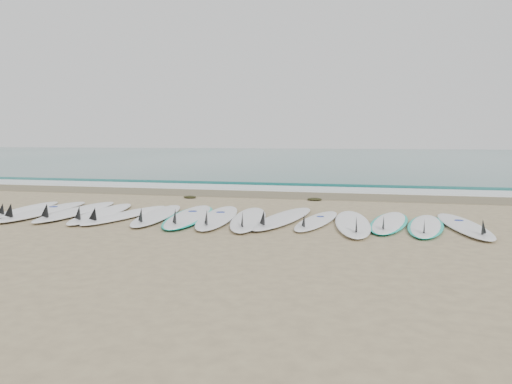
# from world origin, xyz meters

# --- Properties ---
(ground) EXTENTS (120.00, 120.00, 0.00)m
(ground) POSITION_xyz_m (0.00, 0.00, 0.00)
(ground) COLOR #9B8864
(ocean) EXTENTS (120.00, 55.00, 0.03)m
(ocean) POSITION_xyz_m (0.00, 32.50, 0.01)
(ocean) COLOR #23615E
(ocean) RESTS_ON ground
(wet_sand_band) EXTENTS (120.00, 1.80, 0.01)m
(wet_sand_band) POSITION_xyz_m (0.00, 4.10, 0.01)
(wet_sand_band) COLOR brown
(wet_sand_band) RESTS_ON ground
(foam_band) EXTENTS (120.00, 1.40, 0.04)m
(foam_band) POSITION_xyz_m (0.00, 5.50, 0.02)
(foam_band) COLOR silver
(foam_band) RESTS_ON ground
(wave_crest) EXTENTS (120.00, 1.00, 0.10)m
(wave_crest) POSITION_xyz_m (0.00, 7.00, 0.05)
(wave_crest) COLOR #23615E
(wave_crest) RESTS_ON ground
(surfboard_0) EXTENTS (0.86, 2.43, 0.30)m
(surfboard_0) POSITION_xyz_m (-4.08, -0.04, 0.05)
(surfboard_0) COLOR white
(surfboard_0) RESTS_ON ground
(surfboard_1) EXTENTS (0.75, 2.86, 0.36)m
(surfboard_1) POSITION_xyz_m (-3.55, -0.23, 0.06)
(surfboard_1) COLOR white
(surfboard_1) RESTS_ON ground
(surfboard_2) EXTENTS (0.75, 2.87, 0.36)m
(surfboard_2) POSITION_xyz_m (-2.92, -0.10, 0.06)
(surfboard_2) COLOR white
(surfboard_2) RESTS_ON ground
(surfboard_3) EXTENTS (0.93, 2.77, 0.35)m
(surfboard_3) POSITION_xyz_m (-2.31, -0.20, 0.06)
(surfboard_3) COLOR white
(surfboard_3) RESTS_ON ground
(surfboard_4) EXTENTS (0.87, 2.60, 0.33)m
(surfboard_4) POSITION_xyz_m (-1.79, -0.24, 0.06)
(surfboard_4) COLOR white
(surfboard_4) RESTS_ON ground
(surfboard_5) EXTENTS (0.95, 2.74, 0.34)m
(surfboard_5) POSITION_xyz_m (-1.19, -0.16, 0.06)
(surfboard_5) COLOR white
(surfboard_5) RESTS_ON ground
(surfboard_6) EXTENTS (1.09, 2.92, 0.36)m
(surfboard_6) POSITION_xyz_m (-0.57, -0.11, 0.05)
(surfboard_6) COLOR white
(surfboard_6) RESTS_ON ground
(surfboard_7) EXTENTS (0.97, 2.89, 0.36)m
(surfboard_7) POSITION_xyz_m (-0.02, -0.14, 0.06)
(surfboard_7) COLOR white
(surfboard_7) RESTS_ON ground
(surfboard_8) EXTENTS (0.99, 2.82, 0.35)m
(surfboard_8) POSITION_xyz_m (0.57, -0.18, 0.06)
(surfboard_8) COLOR white
(surfboard_8) RESTS_ON ground
(surfboard_9) EXTENTS (0.99, 2.83, 0.36)m
(surfboard_9) POSITION_xyz_m (1.13, 0.04, 0.06)
(surfboard_9) COLOR silver
(surfboard_9) RESTS_ON ground
(surfboard_10) EXTENTS (0.79, 2.36, 0.30)m
(surfboard_10) POSITION_xyz_m (1.75, -0.04, 0.05)
(surfboard_10) COLOR white
(surfboard_10) RESTS_ON ground
(surfboard_11) EXTENTS (0.84, 2.79, 0.35)m
(surfboard_11) POSITION_xyz_m (2.37, -0.21, 0.06)
(surfboard_11) COLOR white
(surfboard_11) RESTS_ON ground
(surfboard_12) EXTENTS (0.89, 2.50, 0.31)m
(surfboard_12) POSITION_xyz_m (2.97, 0.11, 0.05)
(surfboard_12) COLOR white
(surfboard_12) RESTS_ON ground
(surfboard_13) EXTENTS (0.84, 2.40, 0.30)m
(surfboard_13) POSITION_xyz_m (3.55, -0.08, 0.04)
(surfboard_13) COLOR white
(surfboard_13) RESTS_ON ground
(surfboard_14) EXTENTS (0.86, 2.63, 0.33)m
(surfboard_14) POSITION_xyz_m (4.16, -0.00, 0.06)
(surfboard_14) COLOR white
(surfboard_14) RESTS_ON ground
(seaweed_near) EXTENTS (0.32, 0.25, 0.06)m
(seaweed_near) POSITION_xyz_m (-1.70, 2.86, 0.03)
(seaweed_near) COLOR black
(seaweed_near) RESTS_ON ground
(seaweed_far) EXTENTS (0.34, 0.27, 0.07)m
(seaweed_far) POSITION_xyz_m (1.34, 3.12, 0.03)
(seaweed_far) COLOR black
(seaweed_far) RESTS_ON ground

